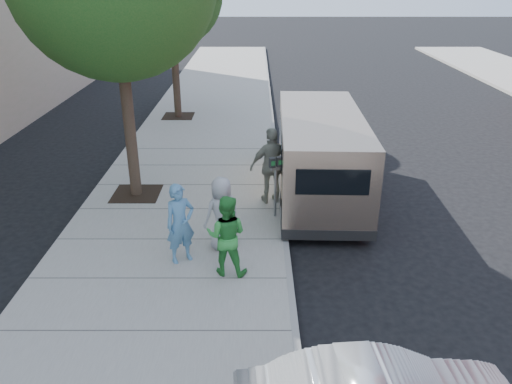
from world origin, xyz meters
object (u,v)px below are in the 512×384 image
(person_green_shirt, at_px, (226,236))
(person_striped_polo, at_px, (272,166))
(van, at_px, (320,154))
(person_officer, at_px, (180,224))
(parking_meter, at_px, (276,174))
(person_gray_shirt, at_px, (222,213))

(person_green_shirt, distance_m, person_striped_polo, 3.36)
(van, relative_size, person_officer, 3.68)
(parking_meter, xyz_separation_m, person_officer, (-1.91, -1.96, -0.25))
(person_officer, distance_m, person_green_shirt, 1.02)
(person_officer, xyz_separation_m, person_green_shirt, (0.92, -0.44, -0.02))
(person_green_shirt, xyz_separation_m, person_gray_shirt, (-0.14, 0.96, -0.02))
(parking_meter, height_order, person_officer, person_officer)
(parking_meter, height_order, person_green_shirt, person_green_shirt)
(van, height_order, person_gray_shirt, van)
(person_gray_shirt, bearing_deg, person_officer, 3.03)
(person_gray_shirt, bearing_deg, parking_meter, -159.13)
(person_green_shirt, distance_m, person_gray_shirt, 0.97)
(person_green_shirt, bearing_deg, van, -110.03)
(van, xyz_separation_m, person_green_shirt, (-2.18, -3.93, -0.22))
(van, bearing_deg, person_gray_shirt, -126.26)
(parking_meter, xyz_separation_m, person_gray_shirt, (-1.14, -1.44, -0.28))
(parking_meter, distance_m, person_officer, 2.75)
(parking_meter, bearing_deg, person_gray_shirt, -149.46)
(person_officer, height_order, person_green_shirt, person_officer)
(van, bearing_deg, parking_meter, -126.03)
(person_green_shirt, xyz_separation_m, person_striped_polo, (0.94, 3.22, 0.16))
(person_green_shirt, bearing_deg, person_striped_polo, -97.31)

